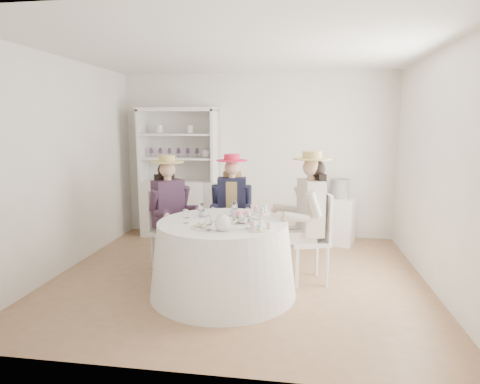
# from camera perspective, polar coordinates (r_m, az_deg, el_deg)

# --- Properties ---
(ground) EXTENTS (4.50, 4.50, 0.00)m
(ground) POSITION_cam_1_polar(r_m,az_deg,el_deg) (5.09, -0.17, -11.92)
(ground) COLOR #8A6445
(ground) RESTS_ON ground
(ceiling) EXTENTS (4.50, 4.50, 0.00)m
(ceiling) POSITION_cam_1_polar(r_m,az_deg,el_deg) (4.81, -0.18, 19.56)
(ceiling) COLOR white
(ceiling) RESTS_ON wall_back
(wall_back) EXTENTS (4.50, 0.00, 4.50)m
(wall_back) POSITION_cam_1_polar(r_m,az_deg,el_deg) (6.74, 2.37, 5.19)
(wall_back) COLOR silver
(wall_back) RESTS_ON ground
(wall_front) EXTENTS (4.50, 0.00, 4.50)m
(wall_front) POSITION_cam_1_polar(r_m,az_deg,el_deg) (2.82, -6.24, -1.03)
(wall_front) COLOR silver
(wall_front) RESTS_ON ground
(wall_left) EXTENTS (0.00, 4.50, 4.50)m
(wall_left) POSITION_cam_1_polar(r_m,az_deg,el_deg) (5.56, -23.79, 3.44)
(wall_left) COLOR silver
(wall_left) RESTS_ON ground
(wall_right) EXTENTS (0.00, 4.50, 4.50)m
(wall_right) POSITION_cam_1_polar(r_m,az_deg,el_deg) (4.96, 26.51, 2.59)
(wall_right) COLOR silver
(wall_right) RESTS_ON ground
(tea_table) EXTENTS (1.62, 1.62, 0.82)m
(tea_table) POSITION_cam_1_polar(r_m,az_deg,el_deg) (4.52, -2.44, -9.27)
(tea_table) COLOR white
(tea_table) RESTS_ON ground
(hutch) EXTENTS (1.36, 0.72, 2.13)m
(hutch) POSITION_cam_1_polar(r_m,az_deg,el_deg) (6.82, -8.53, 0.14)
(hutch) COLOR silver
(hutch) RESTS_ON ground
(side_table) EXTENTS (0.59, 0.59, 0.74)m
(side_table) POSITION_cam_1_polar(r_m,az_deg,el_deg) (6.54, 13.81, -3.95)
(side_table) COLOR silver
(side_table) RESTS_ON ground
(hatbox) EXTENTS (0.34, 0.34, 0.29)m
(hatbox) POSITION_cam_1_polar(r_m,az_deg,el_deg) (6.44, 13.99, 0.50)
(hatbox) COLOR black
(hatbox) RESTS_ON side_table
(guest_left) EXTENTS (0.63, 0.62, 1.48)m
(guest_left) POSITION_cam_1_polar(r_m,az_deg,el_deg) (5.21, -10.02, -1.97)
(guest_left) COLOR silver
(guest_left) RESTS_ON ground
(guest_mid) EXTENTS (0.54, 0.56, 1.48)m
(guest_mid) POSITION_cam_1_polar(r_m,az_deg,el_deg) (5.41, -1.16, -1.40)
(guest_mid) COLOR silver
(guest_mid) RESTS_ON ground
(guest_right) EXTENTS (0.64, 0.59, 1.57)m
(guest_right) POSITION_cam_1_polar(r_m,az_deg,el_deg) (4.75, 9.70, -2.49)
(guest_right) COLOR silver
(guest_right) RESTS_ON ground
(spare_chair) EXTENTS (0.45, 0.45, 1.01)m
(spare_chair) POSITION_cam_1_polar(r_m,az_deg,el_deg) (6.14, -3.16, -2.90)
(spare_chair) COLOR silver
(spare_chair) RESTS_ON ground
(teacup_a) EXTENTS (0.09, 0.09, 0.06)m
(teacup_a) POSITION_cam_1_polar(r_m,az_deg,el_deg) (4.61, -5.34, -3.22)
(teacup_a) COLOR white
(teacup_a) RESTS_ON tea_table
(teacup_b) EXTENTS (0.08, 0.08, 0.07)m
(teacup_b) POSITION_cam_1_polar(r_m,az_deg,el_deg) (4.63, -0.98, -3.08)
(teacup_b) COLOR white
(teacup_b) RESTS_ON tea_table
(teacup_c) EXTENTS (0.08, 0.08, 0.06)m
(teacup_c) POSITION_cam_1_polar(r_m,az_deg,el_deg) (4.53, 0.98, -3.41)
(teacup_c) COLOR white
(teacup_c) RESTS_ON tea_table
(flower_bowl) EXTENTS (0.28, 0.28, 0.05)m
(flower_bowl) POSITION_cam_1_polar(r_m,az_deg,el_deg) (4.33, 0.51, -4.05)
(flower_bowl) COLOR white
(flower_bowl) RESTS_ON tea_table
(flower_arrangement) EXTENTS (0.17, 0.17, 0.06)m
(flower_arrangement) POSITION_cam_1_polar(r_m,az_deg,el_deg) (4.32, 0.47, -3.35)
(flower_arrangement) COLOR pink
(flower_arrangement) RESTS_ON tea_table
(table_teapot) EXTENTS (0.24, 0.17, 0.18)m
(table_teapot) POSITION_cam_1_polar(r_m,az_deg,el_deg) (4.02, -2.43, -4.43)
(table_teapot) COLOR white
(table_teapot) RESTS_ON tea_table
(sandwich_plate) EXTENTS (0.23, 0.23, 0.05)m
(sandwich_plate) POSITION_cam_1_polar(r_m,az_deg,el_deg) (4.15, -5.39, -4.92)
(sandwich_plate) COLOR white
(sandwich_plate) RESTS_ON tea_table
(cupcake_stand) EXTENTS (0.25, 0.25, 0.24)m
(cupcake_stand) POSITION_cam_1_polar(r_m,az_deg,el_deg) (4.05, 2.94, -4.17)
(cupcake_stand) COLOR white
(cupcake_stand) RESTS_ON tea_table
(stemware_set) EXTENTS (0.83, 0.87, 0.15)m
(stemware_set) POSITION_cam_1_polar(r_m,az_deg,el_deg) (4.39, -2.48, -3.25)
(stemware_set) COLOR white
(stemware_set) RESTS_ON tea_table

